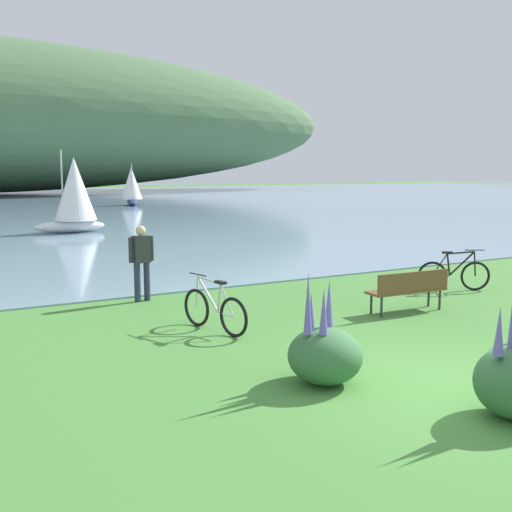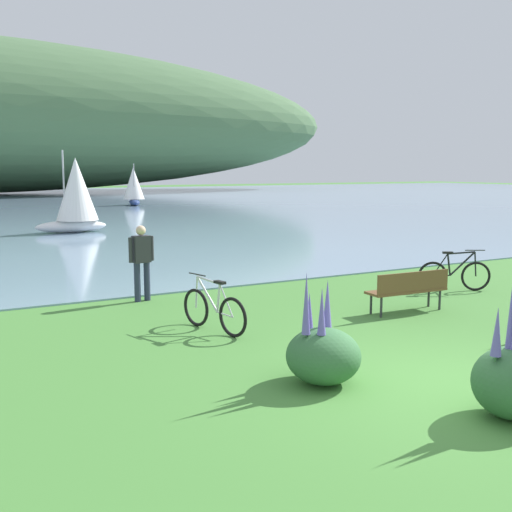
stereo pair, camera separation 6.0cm
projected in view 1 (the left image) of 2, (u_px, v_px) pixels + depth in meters
The scene contains 9 objects.
ground_plane at pixel (445, 385), 8.33m from camera, with size 200.00×200.00×0.00m, color #478438.
bay_water at pixel (9, 205), 49.58m from camera, with size 180.00×80.00×0.04m, color #7A99B2.
park_bench_near_camera at pixel (409, 288), 12.44m from camera, with size 1.82×0.56×0.88m.
bicycle_leaning_near_bench at pixel (214, 310), 11.00m from camera, with size 0.52×1.73×1.01m.
bicycle_beside_path at pixel (454, 274), 14.71m from camera, with size 1.57×0.92×1.01m.
person_at_shoreline at pixel (141, 258), 13.45m from camera, with size 0.60×0.27×1.71m.
echium_bush_far_cluster at pixel (325, 354), 8.33m from camera, with size 1.04×1.04×1.60m.
sailboat_nearest_to_shore at pixel (132, 186), 48.35m from camera, with size 2.00×2.94×3.33m.
sailboat_toward_hillside at pixel (74, 194), 27.69m from camera, with size 3.22×1.94×3.76m.
Camera 1 is at (-6.15, -5.73, 2.96)m, focal length 42.31 mm.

